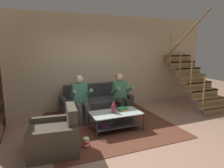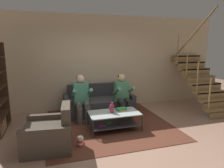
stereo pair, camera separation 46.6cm
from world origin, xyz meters
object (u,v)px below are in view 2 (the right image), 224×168
Objects in this scene: person_seated_left at (82,96)px; coffee_table at (114,118)px; popcorn_tub at (80,141)px; person_seated_right at (123,94)px; couch at (98,103)px; armchair at (50,134)px; book_stack at (121,109)px; vase at (112,108)px.

coffee_table is (0.63, -0.80, -0.38)m from person_seated_left.
person_seated_right is at bearing 44.76° from popcorn_tub.
coffee_table is 1.06m from popcorn_tub.
armchair reaches higher than couch.
book_stack is at bearing 32.25° from popcorn_tub.
person_seated_left is 1.02× the size of person_seated_right.
person_seated_left is 1.27× the size of armchair.
popcorn_tub is (-0.81, -1.92, -0.17)m from couch.
book_stack is 1.34m from popcorn_tub.
coffee_table is 0.31m from book_stack.
book_stack reaches higher than popcorn_tub.
person_seated_right is (1.15, -0.00, -0.01)m from person_seated_left.
couch reaches higher than vase.
book_stack is (0.28, 0.13, -0.09)m from vase.
armchair is at bearing -162.19° from vase.
couch is at bearing 92.39° from coffee_table.
couch is at bearing 52.61° from armchair.
vase is (-0.57, -0.82, -0.11)m from person_seated_right.
armchair is (-1.44, -0.46, -0.00)m from coffee_table.
person_seated_left is 1.55m from armchair.
couch is at bearing 43.52° from person_seated_left.
person_seated_left reaches higher than couch.
armchair reaches higher than vase.
couch is 1.64× the size of person_seated_left.
couch reaches higher than popcorn_tub.
coffee_table is at bearing -87.61° from couch.
coffee_table is at bearing -122.75° from person_seated_right.
couch is 7.82× the size of vase.
person_seated_left is at bearing 141.31° from book_stack.
book_stack is 1.24× the size of popcorn_tub.
couch is 9.37× the size of popcorn_tub.
popcorn_tub is at bearing -11.40° from armchair.
person_seated_left is at bearing 80.02° from popcorn_tub.
person_seated_left is 5.73× the size of popcorn_tub.
popcorn_tub is at bearing -135.24° from person_seated_right.
coffee_table is 4.45× the size of book_stack.
person_seated_right is (0.57, -0.55, 0.38)m from couch.
popcorn_tub is (-0.82, -0.56, -0.44)m from vase.
coffee_table is 4.62× the size of vase.
armchair is (-1.95, -1.26, -0.37)m from person_seated_right.
person_seated_left reaches higher than armchair.
armchair is (-0.81, -1.26, -0.38)m from person_seated_left.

